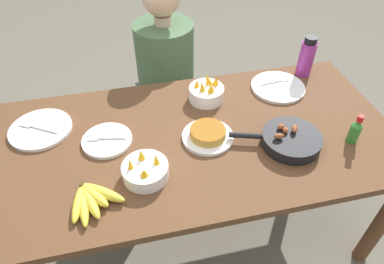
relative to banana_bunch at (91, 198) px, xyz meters
The scene contains 13 objects.
ground_plane 0.88m from the banana_bunch, 30.04° to the left, with size 14.00×14.00×0.00m, color #666051.
dining_table 0.50m from the banana_bunch, 30.04° to the left, with size 1.78×0.86×0.71m.
banana_bunch is the anchor object (origin of this frame).
skillet 0.82m from the banana_bunch, ahead, with size 0.38×0.25×0.08m.
frittata_plate_center 0.54m from the banana_bunch, 24.69° to the left, with size 0.22×0.22×0.05m.
empty_plate_near_front 0.31m from the banana_bunch, 77.07° to the left, with size 0.21×0.21×0.02m.
empty_plate_far_left 1.06m from the banana_bunch, 28.18° to the left, with size 0.27×0.27×0.02m.
empty_plate_far_right 0.48m from the banana_bunch, 116.12° to the left, with size 0.27×0.27×0.02m.
fruit_bowl_mango 0.74m from the banana_bunch, 41.58° to the left, with size 0.17×0.17×0.13m.
fruit_bowl_citrus 0.22m from the banana_bunch, 20.18° to the left, with size 0.18×0.18×0.11m.
water_bottle 1.26m from the banana_bunch, 28.05° to the left, with size 0.08×0.08×0.21m.
hot_sauce_bottle 1.09m from the banana_bunch, ahead, with size 0.05×0.05×0.14m.
person_figure 1.08m from the banana_bunch, 65.84° to the left, with size 0.37×0.37×1.15m.
Camera 1 is at (-0.24, -1.04, 1.74)m, focal length 32.00 mm.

